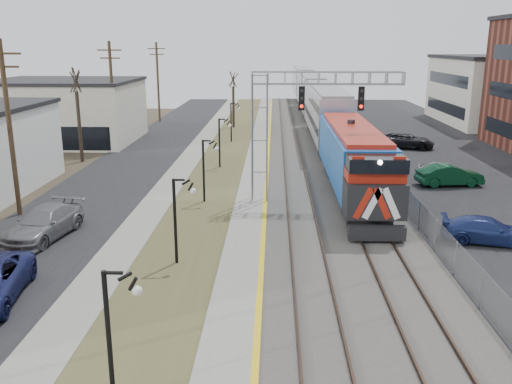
{
  "coord_description": "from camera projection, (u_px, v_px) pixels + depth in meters",
  "views": [
    {
      "loc": [
        0.39,
        -4.84,
        9.66
      ],
      "look_at": [
        -0.48,
        21.05,
        2.6
      ],
      "focal_mm": 38.0,
      "sensor_mm": 36.0,
      "label": 1
    }
  ],
  "objects": [
    {
      "name": "street_west",
      "position": [
        118.0,
        175.0,
        41.34
      ],
      "size": [
        7.0,
        120.0,
        0.04
      ],
      "primitive_type": "cube",
      "color": "black",
      "rests_on": "ground"
    },
    {
      "name": "sidewalk",
      "position": [
        177.0,
        176.0,
        41.19
      ],
      "size": [
        2.0,
        120.0,
        0.08
      ],
      "primitive_type": "cube",
      "color": "gray",
      "rests_on": "ground"
    },
    {
      "name": "grass_median",
      "position": [
        216.0,
        176.0,
        41.09
      ],
      "size": [
        4.0,
        120.0,
        0.06
      ],
      "primitive_type": "cube",
      "color": "#474927",
      "rests_on": "ground"
    },
    {
      "name": "platform",
      "position": [
        255.0,
        175.0,
        40.97
      ],
      "size": [
        2.0,
        120.0,
        0.24
      ],
      "primitive_type": "cube",
      "color": "gray",
      "rests_on": "ground"
    },
    {
      "name": "ballast_bed",
      "position": [
        322.0,
        176.0,
        40.81
      ],
      "size": [
        8.0,
        120.0,
        0.2
      ],
      "primitive_type": "cube",
      "color": "#595651",
      "rests_on": "ground"
    },
    {
      "name": "parking_lot",
      "position": [
        482.0,
        178.0,
        40.44
      ],
      "size": [
        16.0,
        120.0,
        0.04
      ],
      "primitive_type": "cube",
      "color": "black",
      "rests_on": "ground"
    },
    {
      "name": "platform_edge",
      "position": [
        267.0,
        174.0,
        40.91
      ],
      "size": [
        0.24,
        120.0,
        0.01
      ],
      "primitive_type": "cube",
      "color": "gold",
      "rests_on": "platform"
    },
    {
      "name": "track_near",
      "position": [
        295.0,
        174.0,
        40.83
      ],
      "size": [
        1.58,
        120.0,
        0.15
      ],
      "color": "#2D2119",
      "rests_on": "ballast_bed"
    },
    {
      "name": "track_far",
      "position": [
        342.0,
        174.0,
        40.72
      ],
      "size": [
        1.58,
        120.0,
        0.15
      ],
      "color": "#2D2119",
      "rests_on": "ballast_bed"
    },
    {
      "name": "train",
      "position": [
        315.0,
        100.0,
        68.92
      ],
      "size": [
        3.0,
        85.85,
        5.33
      ],
      "color": "#1554AE",
      "rests_on": "ground"
    },
    {
      "name": "signal_gantry",
      "position": [
        288.0,
        114.0,
        32.7
      ],
      "size": [
        9.0,
        1.07,
        8.15
      ],
      "color": "gray",
      "rests_on": "ground"
    },
    {
      "name": "lampposts",
      "position": [
        176.0,
        220.0,
        24.46
      ],
      "size": [
        0.14,
        62.14,
        4.0
      ],
      "color": "black",
      "rests_on": "ground"
    },
    {
      "name": "utility_poles",
      "position": [
        10.0,
        130.0,
        30.48
      ],
      "size": [
        0.28,
        80.28,
        10.0
      ],
      "color": "#4C3823",
      "rests_on": "ground"
    },
    {
      "name": "fence",
      "position": [
        378.0,
        167.0,
        40.49
      ],
      "size": [
        0.04,
        120.0,
        1.6
      ],
      "primitive_type": "cube",
      "color": "gray",
      "rests_on": "ground"
    },
    {
      "name": "bare_trees",
      "position": [
        115.0,
        132.0,
        44.44
      ],
      "size": [
        12.3,
        42.3,
        5.95
      ],
      "color": "#382D23",
      "rests_on": "ground"
    },
    {
      "name": "car_lot_d",
      "position": [
        487.0,
        231.0,
        27.11
      ],
      "size": [
        4.71,
        2.64,
        1.29
      ],
      "primitive_type": "imported",
      "rotation": [
        0.0,
        0.0,
        1.37
      ],
      "color": "navy",
      "rests_on": "ground"
    },
    {
      "name": "car_lot_e",
      "position": [
        445.0,
        172.0,
        39.7
      ],
      "size": [
        4.25,
        3.05,
        1.34
      ],
      "primitive_type": "imported",
      "rotation": [
        0.0,
        0.0,
        1.15
      ],
      "color": "gray",
      "rests_on": "ground"
    },
    {
      "name": "car_lot_f",
      "position": [
        450.0,
        176.0,
        38.12
      ],
      "size": [
        4.72,
        2.17,
        1.5
      ],
      "primitive_type": "imported",
      "rotation": [
        0.0,
        0.0,
        1.7
      ],
      "color": "#0B3B21",
      "rests_on": "ground"
    },
    {
      "name": "car_street_b",
      "position": [
        44.0,
        224.0,
        27.77
      ],
      "size": [
        3.08,
        5.68,
        1.56
      ],
      "primitive_type": "imported",
      "rotation": [
        0.0,
        0.0,
        -0.17
      ],
      "color": "slate",
      "rests_on": "ground"
    },
    {
      "name": "car_lot_g",
      "position": [
        406.0,
        141.0,
        51.98
      ],
      "size": [
        5.64,
        3.61,
        1.45
      ],
      "primitive_type": "imported",
      "rotation": [
        0.0,
        0.0,
        1.32
      ],
      "color": "black",
      "rests_on": "ground"
    }
  ]
}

